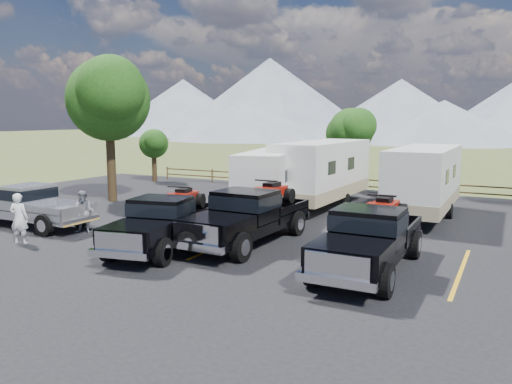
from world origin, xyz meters
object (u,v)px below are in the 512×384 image
at_px(pickup_silver, 31,205).
at_px(person_b, 84,212).
at_px(rig_left, 165,220).
at_px(person_a, 19,219).
at_px(rig_right, 370,236).
at_px(trailer_center, 323,173).
at_px(trailer_left, 272,180).
at_px(tree_big_nw, 108,100).
at_px(trailer_right, 424,181).
at_px(rig_center, 249,215).

height_order(pickup_silver, person_b, pickup_silver).
distance_m(rig_left, pickup_silver, 7.11).
bearing_deg(person_a, rig_right, 172.56).
xyz_separation_m(trailer_center, person_a, (-7.07, -12.55, -0.83)).
bearing_deg(pickup_silver, person_a, 44.01).
bearing_deg(rig_right, pickup_silver, -177.64).
distance_m(rig_right, trailer_left, 10.05).
bearing_deg(tree_big_nw, trailer_center, 18.76).
relative_size(trailer_right, person_a, 4.95).
relative_size(rig_right, trailer_center, 0.66).
bearing_deg(trailer_center, person_a, -117.23).
bearing_deg(rig_right, trailer_right, 89.44).
relative_size(rig_center, trailer_center, 0.69).
height_order(tree_big_nw, rig_left, tree_big_nw).
bearing_deg(rig_center, trailer_left, 110.27).
bearing_deg(rig_center, person_b, -164.19).
distance_m(trailer_right, person_b, 14.97).
xyz_separation_m(trailer_left, person_b, (-4.57, -7.76, -0.71)).
bearing_deg(person_a, tree_big_nw, -86.35).
xyz_separation_m(tree_big_nw, person_b, (4.67, -6.48, -4.70)).
xyz_separation_m(rig_left, trailer_left, (0.29, 8.09, 0.58)).
bearing_deg(pickup_silver, trailer_left, 137.11).
bearing_deg(person_a, trailer_center, -139.61).
bearing_deg(trailer_center, person_b, -119.53).
height_order(rig_left, rig_center, rig_center).
bearing_deg(tree_big_nw, pickup_silver, -74.63).
relative_size(rig_right, person_a, 3.42).
height_order(trailer_center, person_a, trailer_center).
distance_m(rig_left, rig_center, 3.04).
xyz_separation_m(rig_left, rig_center, (2.32, 1.96, 0.08)).
bearing_deg(tree_big_nw, rig_center, -23.28).
height_order(rig_right, person_b, rig_right).
bearing_deg(rig_center, pickup_silver, -166.96).
height_order(rig_center, pickup_silver, rig_center).
relative_size(rig_left, person_a, 3.40).
distance_m(rig_center, person_b, 6.80).
distance_m(trailer_center, trailer_right, 5.19).
bearing_deg(person_b, rig_left, -28.72).
xyz_separation_m(trailer_right, pickup_silver, (-14.28, -9.81, -0.77)).
bearing_deg(pickup_silver, trailer_center, 138.69).
distance_m(trailer_center, person_a, 14.43).
relative_size(trailer_center, person_b, 5.70).
xyz_separation_m(rig_left, trailer_right, (7.18, 9.92, 0.71)).
bearing_deg(rig_right, person_a, -167.43).
bearing_deg(trailer_left, person_b, -132.96).
relative_size(tree_big_nw, rig_right, 1.22).
relative_size(tree_big_nw, trailer_right, 0.85).
distance_m(trailer_left, trailer_right, 7.13).
relative_size(rig_center, person_a, 3.55).
xyz_separation_m(rig_right, trailer_right, (0.06, 9.18, 0.66)).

